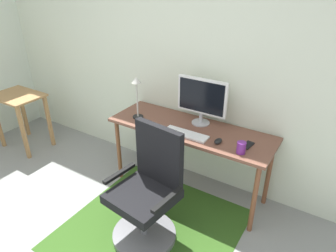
# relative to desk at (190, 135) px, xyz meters

# --- Properties ---
(wall_back) EXTENTS (6.00, 0.10, 2.60)m
(wall_back) POSITION_rel_desk_xyz_m (-0.32, 0.35, 0.63)
(wall_back) COLOR silver
(wall_back) RESTS_ON ground
(area_rug) EXTENTS (1.47, 1.46, 0.01)m
(area_rug) POSITION_rel_desk_xyz_m (-0.01, -0.69, -0.67)
(area_rug) COLOR #2D531B
(area_rug) RESTS_ON ground
(desk) EXTENTS (1.64, 0.56, 0.75)m
(desk) POSITION_rel_desk_xyz_m (0.00, 0.00, 0.00)
(desk) COLOR brown
(desk) RESTS_ON ground
(monitor) EXTENTS (0.51, 0.18, 0.47)m
(monitor) POSITION_rel_desk_xyz_m (0.04, 0.14, 0.35)
(monitor) COLOR #B2B2B7
(monitor) RESTS_ON desk
(keyboard) EXTENTS (0.43, 0.13, 0.02)m
(keyboard) POSITION_rel_desk_xyz_m (0.03, -0.15, 0.09)
(keyboard) COLOR white
(keyboard) RESTS_ON desk
(computer_mouse) EXTENTS (0.06, 0.10, 0.03)m
(computer_mouse) POSITION_rel_desk_xyz_m (0.35, -0.12, 0.10)
(computer_mouse) COLOR black
(computer_mouse) RESTS_ON desk
(coffee_cup) EXTENTS (0.08, 0.08, 0.10)m
(coffee_cup) POSITION_rel_desk_xyz_m (0.58, -0.18, 0.13)
(coffee_cup) COLOR #692581
(coffee_cup) RESTS_ON desk
(cell_phone) EXTENTS (0.09, 0.15, 0.01)m
(cell_phone) POSITION_rel_desk_xyz_m (0.59, -0.03, 0.08)
(cell_phone) COLOR black
(cell_phone) RESTS_ON desk
(desk_lamp) EXTENTS (0.11, 0.11, 0.44)m
(desk_lamp) POSITION_rel_desk_xyz_m (-0.57, -0.09, 0.38)
(desk_lamp) COLOR black
(desk_lamp) RESTS_ON desk
(office_chair) EXTENTS (0.61, 0.56, 1.03)m
(office_chair) POSITION_rel_desk_xyz_m (-0.00, -0.73, -0.26)
(office_chair) COLOR slate
(office_chair) RESTS_ON ground
(side_table) EXTENTS (0.62, 0.46, 0.73)m
(side_table) POSITION_rel_desk_xyz_m (-2.26, -0.35, -0.10)
(side_table) COLOR #A57848
(side_table) RESTS_ON ground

